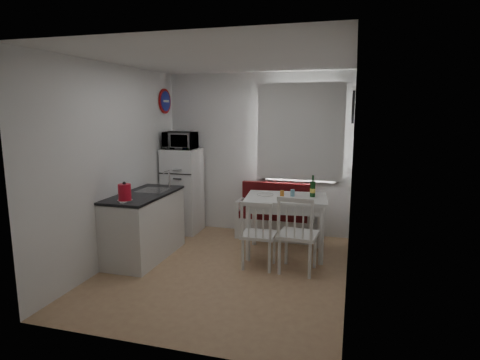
% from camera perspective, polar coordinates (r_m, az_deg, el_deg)
% --- Properties ---
extents(floor, '(3.00, 3.50, 0.02)m').
position_cam_1_polar(floor, '(5.24, -2.21, -12.69)').
color(floor, tan).
rests_on(floor, ground).
extents(ceiling, '(3.00, 3.50, 0.02)m').
position_cam_1_polar(ceiling, '(4.87, -2.42, 16.83)').
color(ceiling, white).
rests_on(ceiling, wall_back).
extents(wall_back, '(3.00, 0.02, 2.60)m').
position_cam_1_polar(wall_back, '(6.56, 2.48, 3.71)').
color(wall_back, white).
rests_on(wall_back, floor).
extents(wall_front, '(3.00, 0.02, 2.60)m').
position_cam_1_polar(wall_front, '(3.30, -11.85, -2.89)').
color(wall_front, white).
rests_on(wall_front, floor).
extents(wall_left, '(0.02, 3.50, 2.60)m').
position_cam_1_polar(wall_left, '(5.54, -17.23, 2.08)').
color(wall_left, white).
rests_on(wall_left, floor).
extents(wall_right, '(0.02, 3.50, 2.60)m').
position_cam_1_polar(wall_right, '(4.65, 15.55, 0.70)').
color(wall_right, white).
rests_on(wall_right, floor).
extents(window, '(1.22, 0.06, 1.47)m').
position_cam_1_polar(window, '(6.37, 8.60, 6.36)').
color(window, silver).
rests_on(window, wall_back).
extents(curtain, '(1.35, 0.02, 1.50)m').
position_cam_1_polar(curtain, '(6.30, 8.53, 6.77)').
color(curtain, white).
rests_on(curtain, wall_back).
extents(kitchen_counter, '(0.62, 1.32, 1.16)m').
position_cam_1_polar(kitchen_counter, '(5.69, -13.37, -6.24)').
color(kitchen_counter, silver).
rests_on(kitchen_counter, floor).
extents(wall_sign, '(0.03, 0.40, 0.40)m').
position_cam_1_polar(wall_sign, '(6.74, -10.57, 10.96)').
color(wall_sign, navy).
rests_on(wall_sign, wall_left).
extents(picture_frame, '(0.04, 0.52, 0.42)m').
position_cam_1_polar(picture_frame, '(5.69, 15.77, 9.94)').
color(picture_frame, black).
rests_on(picture_frame, wall_right).
extents(bench, '(1.20, 0.46, 0.86)m').
position_cam_1_polar(bench, '(6.45, 5.03, -5.64)').
color(bench, silver).
rests_on(bench, floor).
extents(dining_table, '(1.18, 0.89, 0.83)m').
position_cam_1_polar(dining_table, '(5.61, 6.56, -3.30)').
color(dining_table, silver).
rests_on(dining_table, floor).
extents(chair_left, '(0.43, 0.41, 0.48)m').
position_cam_1_polar(chair_left, '(5.08, 2.48, -6.77)').
color(chair_left, silver).
rests_on(chair_left, floor).
extents(chair_right, '(0.50, 0.48, 0.53)m').
position_cam_1_polar(chair_right, '(4.96, 8.12, -6.58)').
color(chair_right, silver).
rests_on(chair_right, floor).
extents(fridge, '(0.56, 0.56, 1.39)m').
position_cam_1_polar(fridge, '(6.70, -8.14, -1.49)').
color(fridge, white).
rests_on(fridge, floor).
extents(microwave, '(0.50, 0.34, 0.27)m').
position_cam_1_polar(microwave, '(6.54, -8.50, 5.57)').
color(microwave, white).
rests_on(microwave, fridge).
extents(kettle, '(0.19, 0.19, 0.25)m').
position_cam_1_polar(kettle, '(5.08, -16.08, -1.71)').
color(kettle, red).
rests_on(kettle, kitchen_counter).
extents(wine_bottle, '(0.08, 0.08, 0.30)m').
position_cam_1_polar(wine_bottle, '(5.61, 10.31, -0.85)').
color(wine_bottle, '#143E18').
rests_on(wine_bottle, dining_table).
extents(drinking_glass_orange, '(0.06, 0.06, 0.10)m').
position_cam_1_polar(drinking_glass_orange, '(5.54, 6.00, -1.97)').
color(drinking_glass_orange, orange).
rests_on(drinking_glass_orange, dining_table).
extents(drinking_glass_blue, '(0.06, 0.06, 0.10)m').
position_cam_1_polar(drinking_glass_blue, '(5.62, 7.48, -1.83)').
color(drinking_glass_blue, '#6EA7BC').
rests_on(drinking_glass_blue, dining_table).
extents(plate, '(0.23, 0.23, 0.02)m').
position_cam_1_polar(plate, '(5.66, 3.62, -2.08)').
color(plate, white).
rests_on(plate, dining_table).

